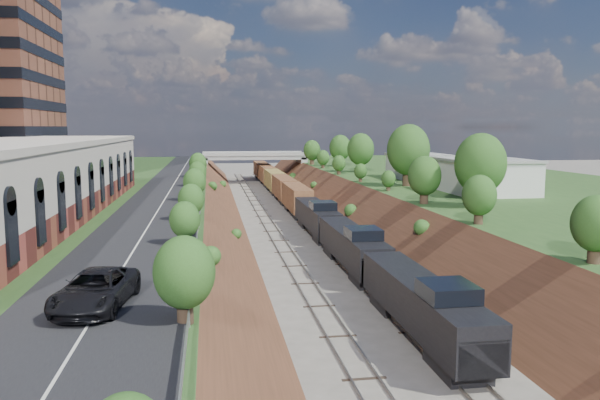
# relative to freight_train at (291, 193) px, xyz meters

# --- Properties ---
(platform_left) EXTENTS (44.00, 180.00, 5.00)m
(platform_left) POSITION_rel_freight_train_xyz_m (-35.60, -17.49, 0.02)
(platform_left) COLOR #2D5021
(platform_left) RESTS_ON ground
(platform_right) EXTENTS (44.00, 180.00, 5.00)m
(platform_right) POSITION_rel_freight_train_xyz_m (30.40, -17.49, 0.02)
(platform_right) COLOR #2D5021
(platform_right) RESTS_ON ground
(embankment_left) EXTENTS (10.00, 180.00, 10.00)m
(embankment_left) POSITION_rel_freight_train_xyz_m (-13.60, -17.49, -2.48)
(embankment_left) COLOR brown
(embankment_left) RESTS_ON ground
(embankment_right) EXTENTS (10.00, 180.00, 10.00)m
(embankment_right) POSITION_rel_freight_train_xyz_m (8.40, -17.49, -2.48)
(embankment_right) COLOR brown
(embankment_right) RESTS_ON ground
(rail_left_track) EXTENTS (1.58, 180.00, 0.18)m
(rail_left_track) POSITION_rel_freight_train_xyz_m (-5.20, -17.49, -2.39)
(rail_left_track) COLOR gray
(rail_left_track) RESTS_ON ground
(rail_right_track) EXTENTS (1.58, 180.00, 0.18)m
(rail_right_track) POSITION_rel_freight_train_xyz_m (0.00, -17.49, -2.39)
(rail_right_track) COLOR gray
(rail_right_track) RESTS_ON ground
(road) EXTENTS (8.00, 180.00, 0.10)m
(road) POSITION_rel_freight_train_xyz_m (-18.10, -17.49, 2.57)
(road) COLOR black
(road) RESTS_ON platform_left
(guardrail) EXTENTS (0.10, 171.00, 0.70)m
(guardrail) POSITION_rel_freight_train_xyz_m (-14.00, -17.69, 3.07)
(guardrail) COLOR #99999E
(guardrail) RESTS_ON platform_left
(commercial_building) EXTENTS (14.30, 62.30, 7.00)m
(commercial_building) POSITION_rel_freight_train_xyz_m (-30.60, -39.49, 6.03)
(commercial_building) COLOR #943830
(commercial_building) RESTS_ON platform_left
(overpass) EXTENTS (24.50, 8.30, 7.40)m
(overpass) POSITION_rel_freight_train_xyz_m (-2.60, 44.51, 2.44)
(overpass) COLOR gray
(overpass) RESTS_ON ground
(white_building_near) EXTENTS (9.00, 12.00, 4.00)m
(white_building_near) POSITION_rel_freight_train_xyz_m (20.90, -25.49, 4.52)
(white_building_near) COLOR silver
(white_building_near) RESTS_ON platform_right
(white_building_far) EXTENTS (8.00, 10.00, 3.60)m
(white_building_far) POSITION_rel_freight_train_xyz_m (20.40, -3.49, 4.32)
(white_building_far) COLOR silver
(white_building_far) RESTS_ON platform_right
(tree_right_large) EXTENTS (5.25, 5.25, 7.61)m
(tree_right_large) POSITION_rel_freight_train_xyz_m (14.40, -37.49, 6.90)
(tree_right_large) COLOR #473323
(tree_right_large) RESTS_ON platform_right
(tree_left_crest) EXTENTS (2.45, 2.45, 3.55)m
(tree_left_crest) POSITION_rel_freight_train_xyz_m (-14.40, -57.49, 4.56)
(tree_left_crest) COLOR #473323
(tree_left_crest) RESTS_ON platform_left
(freight_train) EXTENTS (2.87, 131.21, 4.55)m
(freight_train) POSITION_rel_freight_train_xyz_m (0.00, 0.00, 0.00)
(freight_train) COLOR black
(freight_train) RESTS_ON ground
(suv) EXTENTS (3.57, 6.34, 1.67)m
(suv) POSITION_rel_freight_train_xyz_m (-18.21, -67.11, 3.46)
(suv) COLOR black
(suv) RESTS_ON road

